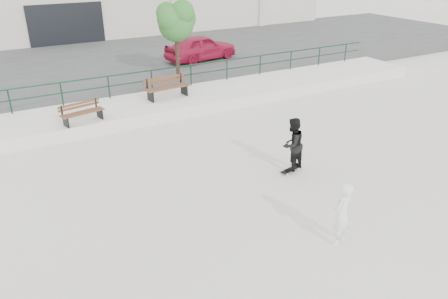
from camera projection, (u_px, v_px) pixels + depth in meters
ground at (268, 222)px, 11.52m from camera, size 120.00×120.00×0.00m
ledge at (142, 108)px, 18.90m from camera, size 30.00×3.00×0.50m
parking_strip at (92, 66)px, 25.60m from camera, size 60.00×14.00×0.50m
railing at (130, 79)px, 19.51m from camera, size 28.00×0.06×1.03m
bench_left at (82, 113)px, 16.59m from camera, size 1.71×0.81×0.76m
bench_right at (167, 88)px, 19.28m from camera, size 2.04×0.73×0.92m
tree at (176, 20)px, 21.19m from camera, size 2.17×1.93×3.86m
red_car at (201, 47)px, 25.61m from camera, size 4.63×2.51×1.50m
skateboard at (290, 170)px, 14.06m from camera, size 0.81×0.37×0.09m
standing_skater at (292, 144)px, 13.68m from camera, size 1.00×0.87×1.75m
seated_skater at (341, 215)px, 10.35m from camera, size 0.70×0.56×1.66m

